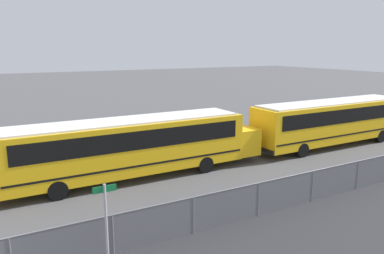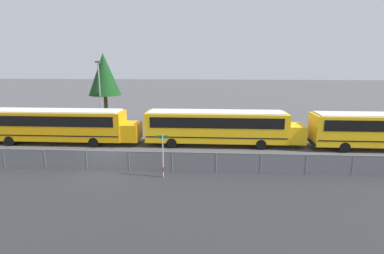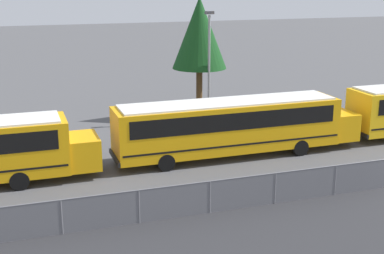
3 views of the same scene
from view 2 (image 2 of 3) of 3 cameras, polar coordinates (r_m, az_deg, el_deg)
ground_plane at (r=22.05m, az=-15.63°, el=-7.93°), size 200.00×200.00×0.00m
road_strip at (r=17.00m, az=-22.39°, el=-14.84°), size 133.64×12.00×0.01m
fence at (r=21.81m, az=-15.75°, el=-6.12°), size 99.71×0.07×1.44m
school_bus_2 at (r=30.07m, az=-23.89°, el=0.58°), size 14.09×2.59×3.13m
school_bus_3 at (r=26.91m, az=5.25°, el=0.31°), size 14.09×2.59×3.13m
street_sign at (r=19.64m, az=-5.57°, el=-5.32°), size 0.70×0.09×2.90m
light_pole at (r=35.77m, az=-17.16°, el=6.55°), size 0.60×0.24×7.46m
tree_0 at (r=37.36m, az=-16.41°, el=9.55°), size 3.78×3.78×8.37m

